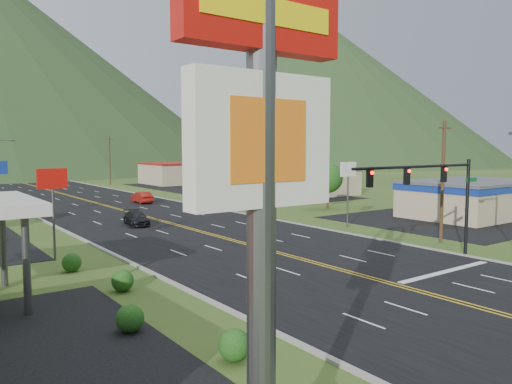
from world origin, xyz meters
TOP-DOWN VIEW (x-y plane):
  - pylon_sign at (-17.00, 2.00)m, footprint 4.32×0.60m
  - traffic_signal at (6.48, 14.00)m, footprint 13.10×0.43m
  - building_east_near at (30.00, 25.00)m, footprint 15.40×10.40m
  - building_east_mid at (32.00, 55.00)m, footprint 14.40×11.40m
  - building_east_far at (28.00, 90.00)m, footprint 16.40×12.40m
  - pole_sign_west_a at (-14.00, 30.00)m, footprint 2.00×0.18m
  - pole_sign_east_a at (13.00, 28.00)m, footprint 2.00×0.18m
  - pole_sign_east_b at (13.00, 60.00)m, footprint 2.00×0.18m
  - tree_east_a at (22.00, 40.00)m, footprint 3.84×3.84m
  - tree_east_b at (26.00, 78.00)m, footprint 3.84×3.84m
  - utility_pole_a at (13.50, 18.00)m, footprint 1.60×0.28m
  - utility_pole_b at (13.50, 55.00)m, footprint 1.60×0.28m
  - utility_pole_c at (13.50, 95.00)m, footprint 1.60×0.28m
  - utility_pole_d at (13.50, 135.00)m, footprint 1.60×0.28m
  - mountain_ne at (147.84, 176.19)m, footprint 180.00×180.00m
  - car_dark_mid at (-3.26, 41.36)m, footprint 2.67×4.95m
  - car_red_far at (5.25, 59.74)m, footprint 1.81×4.76m

SIDE VIEW (x-z plane):
  - car_dark_mid at x=-3.26m, z-range 0.00..1.36m
  - car_red_far at x=5.25m, z-range 0.00..1.55m
  - building_east_mid at x=32.00m, z-range 0.01..4.31m
  - building_east_far at x=28.00m, z-range 0.01..4.51m
  - building_east_near at x=30.00m, z-range 0.22..4.32m
  - tree_east_a at x=22.00m, z-range 0.98..6.80m
  - tree_east_b at x=26.00m, z-range 0.98..6.80m
  - pole_sign_west_a at x=-14.00m, z-range 1.85..8.25m
  - pole_sign_east_a at x=13.00m, z-range 1.85..8.25m
  - pole_sign_east_b at x=13.00m, z-range 1.85..8.25m
  - utility_pole_a at x=13.50m, z-range 0.13..10.13m
  - utility_pole_b at x=13.50m, z-range 0.13..10.13m
  - utility_pole_c at x=13.50m, z-range 0.13..10.13m
  - utility_pole_d at x=13.50m, z-range 0.13..10.13m
  - traffic_signal at x=6.48m, z-range 1.83..8.83m
  - pylon_sign at x=-17.00m, z-range 2.30..16.30m
  - mountain_ne at x=147.84m, z-range 0.00..70.00m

